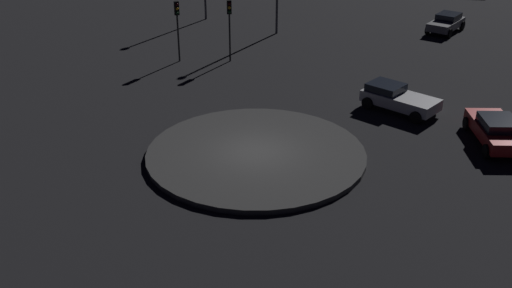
{
  "coord_description": "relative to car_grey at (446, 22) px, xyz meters",
  "views": [
    {
      "loc": [
        21.73,
        11.5,
        12.76
      ],
      "look_at": [
        0.0,
        0.0,
        0.61
      ],
      "focal_mm": 41.71,
      "sensor_mm": 36.0,
      "label": 1
    }
  ],
  "objects": [
    {
      "name": "car_silver",
      "position": [
        17.24,
        1.0,
        -0.03
      ],
      "size": [
        2.86,
        4.38,
        1.35
      ],
      "rotation": [
        0.0,
        0.0,
        1.32
      ],
      "color": "silver",
      "rests_on": "ground_plane"
    },
    {
      "name": "car_grey",
      "position": [
        0.0,
        0.0,
        0.0
      ],
      "size": [
        4.12,
        2.45,
        1.39
      ],
      "rotation": [
        0.0,
        0.0,
        6.13
      ],
      "color": "slate",
      "rests_on": "ground_plane"
    },
    {
      "name": "traffic_light_southwest_near",
      "position": [
        14.19,
        -11.29,
        2.18
      ],
      "size": [
        0.39,
        0.37,
        4.11
      ],
      "rotation": [
        0.0,
        0.0,
        0.61
      ],
      "color": "#2D2D2D",
      "rests_on": "ground_plane"
    },
    {
      "name": "car_red",
      "position": [
        19.07,
        6.37,
        -0.02
      ],
      "size": [
        4.69,
        3.57,
        1.36
      ],
      "rotation": [
        0.0,
        0.0,
        0.47
      ],
      "color": "red",
      "rests_on": "ground_plane"
    },
    {
      "name": "traffic_light_southwest",
      "position": [
        15.79,
        -14.3,
        2.14
      ],
      "size": [
        0.38,
        0.39,
        4.04
      ],
      "rotation": [
        0.0,
        0.0,
        0.84
      ],
      "color": "#2D2D2D",
      "rests_on": "ground_plane"
    },
    {
      "name": "roundabout_island",
      "position": [
        25.66,
        -3.25,
        -0.62
      ],
      "size": [
        10.2,
        10.2,
        0.24
      ],
      "primitive_type": "cylinder",
      "color": "#383838",
      "rests_on": "ground_plane"
    },
    {
      "name": "ground_plane",
      "position": [
        25.66,
        -3.25,
        -0.74
      ],
      "size": [
        116.66,
        116.66,
        0.0
      ],
      "primitive_type": "plane",
      "color": "black"
    }
  ]
}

